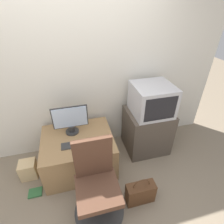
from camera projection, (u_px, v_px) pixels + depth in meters
name	position (u px, v px, depth m)	size (l,w,h in m)	color
ground_plane	(97.00, 220.00, 2.00)	(12.00, 12.00, 0.00)	#7F705B
wall_back	(74.00, 71.00, 2.35)	(4.40, 0.05, 2.60)	silver
desk	(79.00, 152.00, 2.51)	(0.96, 0.79, 0.54)	#937047
side_stand	(147.00, 130.00, 2.78)	(0.65, 0.57, 0.71)	#4C4238
main_monitor	(71.00, 120.00, 2.35)	(0.47, 0.18, 0.41)	#2D2D2D
keyboard	(72.00, 145.00, 2.24)	(0.28, 0.12, 0.01)	#2D2D2D
mouse	(88.00, 141.00, 2.28)	(0.06, 0.04, 0.03)	#4C4C51
crt_tv	(152.00, 100.00, 2.46)	(0.54, 0.53, 0.43)	#B7B7BC
office_chair	(97.00, 187.00, 1.91)	(0.58, 0.58, 0.97)	#333333
cardboard_box_lower	(28.00, 170.00, 2.42)	(0.22, 0.19, 0.26)	#D1B27F
handbag	(140.00, 193.00, 2.11)	(0.35, 0.14, 0.40)	#4C2D19
book	(35.00, 193.00, 2.26)	(0.17, 0.13, 0.02)	#2D6638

